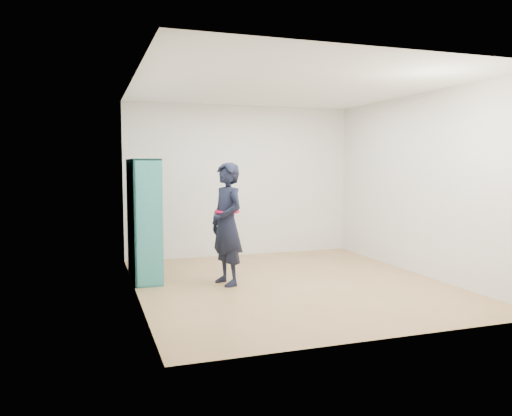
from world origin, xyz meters
name	(u,v)px	position (x,y,z in m)	size (l,w,h in m)	color
floor	(290,283)	(0.00, 0.00, 0.00)	(4.50, 4.50, 0.00)	#9B7846
ceiling	(292,86)	(0.00, 0.00, 2.60)	(4.50, 4.50, 0.00)	white
wall_left	(135,189)	(-2.00, 0.00, 1.30)	(0.02, 4.50, 2.60)	silver
wall_right	(419,184)	(2.00, 0.00, 1.30)	(0.02, 4.50, 2.60)	silver
wall_back	(241,181)	(0.00, 2.25, 1.30)	(4.00, 0.02, 2.60)	silver
wall_front	(388,197)	(0.00, -2.25, 1.30)	(4.00, 0.02, 2.60)	silver
bookshelf	(142,220)	(-1.83, 0.99, 0.81)	(0.36, 1.25, 1.66)	teal
person	(227,224)	(-0.81, 0.22, 0.81)	(0.53, 0.67, 1.61)	black
smartphone	(215,216)	(-0.97, 0.26, 0.91)	(0.03, 0.09, 0.12)	silver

